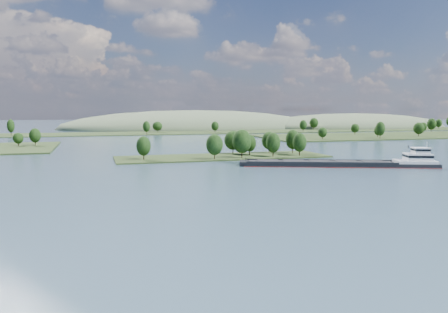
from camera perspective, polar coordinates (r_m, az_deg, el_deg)
name	(u,v)px	position (r m, az deg, el deg)	size (l,w,h in m)	color
ground	(273,176)	(150.46, 6.43, -2.49)	(1800.00, 1800.00, 0.00)	#3B5567
tree_island	(237,148)	(207.41, 1.74, 1.06)	(100.00, 30.00, 14.20)	#223216
right_bank	(435,134)	(430.20, 25.86, 2.66)	(320.00, 90.00, 14.92)	#223216
back_shoreline	(167,132)	(422.64, -7.44, 3.13)	(900.00, 60.00, 15.48)	#223216
hill_east	(353,127)	(582.20, 16.49, 3.67)	(260.00, 140.00, 36.00)	#4C5D40
hill_west	(195,128)	(530.63, -3.82, 3.70)	(320.00, 160.00, 44.00)	#4C5D40
cargo_barge	(351,163)	(181.09, 16.31, -0.82)	(75.86, 36.26, 10.51)	black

